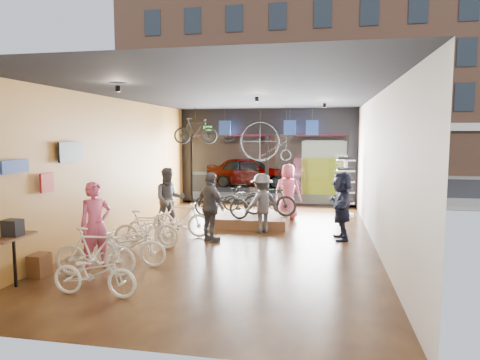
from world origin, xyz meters
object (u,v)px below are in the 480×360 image
(display_bike_mid, at_px, (270,200))
(customer_0, at_px, (96,225))
(hung_bike, at_px, (196,131))
(street_car, at_px, (250,171))
(box_truck, at_px, (324,166))
(display_bike_left, at_px, (221,202))
(floor_bike_0, at_px, (95,273))
(display_platform, at_px, (249,220))
(floor_bike_2, at_px, (128,246))
(floor_bike_5, at_px, (181,219))
(floor_bike_4, at_px, (151,227))
(customer_5, at_px, (342,206))
(sunglasses_rack, at_px, (345,187))
(floor_bike_1, at_px, (95,252))
(display_bike_right, at_px, (247,198))
(customer_2, at_px, (211,207))
(customer_3, at_px, (262,203))
(penny_farthing, at_px, (268,143))
(floor_bike_3, at_px, (146,230))
(customer_4, at_px, (288,191))
(customer_1, at_px, (169,199))

(display_bike_mid, relative_size, customer_0, 0.92)
(hung_bike, bearing_deg, street_car, -19.15)
(box_truck, height_order, display_bike_left, box_truck)
(floor_bike_0, distance_m, display_bike_left, 5.89)
(display_platform, bearing_deg, floor_bike_2, -110.96)
(floor_bike_5, bearing_deg, floor_bike_4, 149.54)
(floor_bike_4, height_order, display_platform, floor_bike_4)
(customer_5, bearing_deg, sunglasses_rack, 171.07)
(floor_bike_4, xyz_separation_m, display_bike_left, (1.33, 2.19, 0.37))
(floor_bike_1, distance_m, hung_bike, 8.00)
(display_bike_right, distance_m, sunglasses_rack, 3.38)
(customer_2, bearing_deg, customer_5, -125.97)
(customer_3, height_order, customer_5, customer_5)
(penny_farthing, bearing_deg, floor_bike_1, -106.46)
(floor_bike_5, relative_size, customer_0, 0.91)
(floor_bike_3, xyz_separation_m, customer_3, (2.52, 2.29, 0.36))
(display_platform, bearing_deg, box_truck, 75.76)
(floor_bike_3, bearing_deg, customer_0, 153.37)
(floor_bike_2, distance_m, customer_5, 5.62)
(floor_bike_0, xyz_separation_m, floor_bike_3, (-0.36, 3.06, 0.07))
(customer_2, distance_m, hung_bike, 5.21)
(box_truck, bearing_deg, customer_2, -104.42)
(display_bike_left, distance_m, customer_5, 3.60)
(floor_bike_4, bearing_deg, floor_bike_2, -154.77)
(display_bike_left, height_order, customer_4, customer_4)
(sunglasses_rack, bearing_deg, customer_4, -167.25)
(display_bike_mid, xyz_separation_m, customer_4, (0.46, 1.19, 0.12))
(floor_bike_2, distance_m, display_bike_left, 4.27)
(floor_bike_0, xyz_separation_m, customer_2, (0.99, 4.09, 0.51))
(floor_bike_0, height_order, floor_bike_5, floor_bike_5)
(customer_1, height_order, customer_5, customer_1)
(floor_bike_3, height_order, customer_1, customer_1)
(display_platform, height_order, customer_5, customer_5)
(display_bike_left, bearing_deg, floor_bike_3, 169.41)
(display_platform, xyz_separation_m, display_bike_right, (-0.19, 0.73, 0.57))
(customer_5, bearing_deg, floor_bike_3, -72.52)
(floor_bike_3, distance_m, display_bike_right, 4.45)
(floor_bike_0, distance_m, customer_5, 6.62)
(street_car, xyz_separation_m, display_platform, (1.68, -9.96, -0.65))
(customer_1, relative_size, customer_3, 1.09)
(box_truck, height_order, customer_1, box_truck)
(customer_3, bearing_deg, box_truck, -140.55)
(display_platform, height_order, sunglasses_rack, sunglasses_rack)
(display_bike_mid, xyz_separation_m, hung_bike, (-3.01, 2.20, 2.13))
(street_car, distance_m, penny_farthing, 7.78)
(floor_bike_5, distance_m, display_platform, 2.51)
(floor_bike_3, distance_m, customer_0, 1.66)
(street_car, xyz_separation_m, customer_4, (2.78, -8.81, 0.12))
(display_bike_mid, bearing_deg, customer_1, 119.15)
(customer_1, height_order, penny_farthing, penny_farthing)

